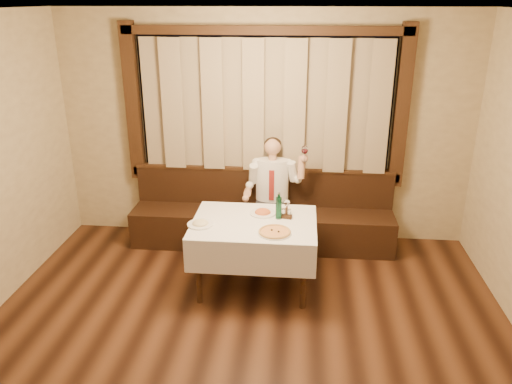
# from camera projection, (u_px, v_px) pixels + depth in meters

# --- Properties ---
(room) EXTENTS (5.01, 6.01, 2.81)m
(room) POSITION_uv_depth(u_px,v_px,m) (245.00, 176.00, 4.15)
(room) COLOR black
(room) RESTS_ON ground
(banquette) EXTENTS (3.20, 0.61, 0.94)m
(banquette) POSITION_uv_depth(u_px,v_px,m) (262.00, 220.00, 6.21)
(banquette) COLOR black
(banquette) RESTS_ON ground
(dining_table) EXTENTS (1.27, 0.97, 0.76)m
(dining_table) POSITION_uv_depth(u_px,v_px,m) (254.00, 231.00, 5.14)
(dining_table) COLOR black
(dining_table) RESTS_ON ground
(pizza) EXTENTS (0.33, 0.33, 0.04)m
(pizza) POSITION_uv_depth(u_px,v_px,m) (275.00, 232.00, 4.83)
(pizza) COLOR white
(pizza) RESTS_ON dining_table
(pasta_red) EXTENTS (0.27, 0.27, 0.09)m
(pasta_red) POSITION_uv_depth(u_px,v_px,m) (263.00, 211.00, 5.26)
(pasta_red) COLOR white
(pasta_red) RESTS_ON dining_table
(pasta_cream) EXTENTS (0.27, 0.27, 0.09)m
(pasta_cream) POSITION_uv_depth(u_px,v_px,m) (200.00, 222.00, 5.00)
(pasta_cream) COLOR white
(pasta_cream) RESTS_ON dining_table
(green_bottle) EXTENTS (0.06, 0.06, 0.29)m
(green_bottle) POSITION_uv_depth(u_px,v_px,m) (279.00, 208.00, 5.12)
(green_bottle) COLOR #104E2E
(green_bottle) RESTS_ON dining_table
(table_wine_glass) EXTENTS (0.06, 0.06, 0.17)m
(table_wine_glass) POSITION_uv_depth(u_px,v_px,m) (287.00, 203.00, 5.21)
(table_wine_glass) COLOR white
(table_wine_glass) RESTS_ON dining_table
(cruet_caddy) EXTENTS (0.12, 0.08, 0.12)m
(cruet_caddy) POSITION_uv_depth(u_px,v_px,m) (286.00, 214.00, 5.16)
(cruet_caddy) COLOR black
(cruet_caddy) RESTS_ON dining_table
(seated_man) EXTENTS (0.74, 0.55, 1.37)m
(seated_man) POSITION_uv_depth(u_px,v_px,m) (272.00, 186.00, 5.94)
(seated_man) COLOR black
(seated_man) RESTS_ON ground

